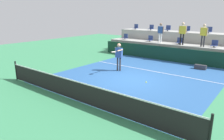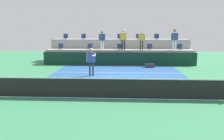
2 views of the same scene
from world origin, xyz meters
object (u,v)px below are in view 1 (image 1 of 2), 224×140
object	(u,v)px
tennis_player	(119,54)
spectator_in_grey	(183,31)
stadium_chair_lower_far_left	(125,37)
stadium_chair_lower_right	(214,44)
stadium_chair_upper_mid_left	(168,29)
spectator_in_white	(204,33)
spectator_leaning_on_rail	(161,31)
stadium_chair_lower_left	(150,39)
stadium_chair_lower_center	(179,41)
stadium_chair_upper_far_left	(136,27)
stadium_chair_upper_left	(151,28)
tennis_ball	(146,82)
equipment_bag	(200,67)
stadium_chair_upper_mid_right	(209,31)
stadium_chair_upper_center	(187,30)

from	to	relation	value
tennis_player	spectator_in_grey	distance (m)	6.20
stadium_chair_lower_far_left	stadium_chair_lower_right	bearing A→B (deg)	0.00
stadium_chair_upper_mid_left	spectator_in_white	distance (m)	4.35
spectator_leaning_on_rail	spectator_in_grey	distance (m)	1.87
stadium_chair_lower_left	spectator_in_grey	bearing A→B (deg)	-7.28
stadium_chair_lower_far_left	spectator_in_white	size ratio (longest dim) A/B	0.31
spectator_leaning_on_rail	stadium_chair_lower_left	bearing A→B (deg)	161.40
stadium_chair_lower_center	stadium_chair_lower_right	xyz separation A→B (m)	(2.67, 0.00, 0.00)
stadium_chair_upper_far_left	spectator_in_white	world-z (taller)	spectator_in_white
stadium_chair_lower_right	stadium_chair_upper_left	world-z (taller)	stadium_chair_upper_left
tennis_ball	equipment_bag	bearing A→B (deg)	86.21
stadium_chair_upper_mid_right	tennis_player	bearing A→B (deg)	-113.42
stadium_chair_lower_center	spectator_in_white	bearing A→B (deg)	-11.30
stadium_chair_upper_mid_left	tennis_ball	distance (m)	11.70
stadium_chair_lower_left	spectator_in_white	size ratio (longest dim) A/B	0.31
stadium_chair_lower_left	tennis_player	distance (m)	6.22
spectator_leaning_on_rail	equipment_bag	bearing A→B (deg)	-26.24
stadium_chair_lower_center	spectator_in_grey	distance (m)	1.00
stadium_chair_upper_mid_left	spectator_in_white	size ratio (longest dim) A/B	0.31
stadium_chair_lower_center	stadium_chair_upper_mid_right	xyz separation A→B (m)	(1.75, 1.80, 0.85)
stadium_chair_upper_far_left	tennis_ball	world-z (taller)	stadium_chair_upper_far_left
spectator_in_white	equipment_bag	world-z (taller)	spectator_in_white
stadium_chair_upper_center	spectator_in_grey	size ratio (longest dim) A/B	0.29
tennis_player	stadium_chair_upper_far_left	bearing A→B (deg)	114.69
stadium_chair_upper_center	spectator_in_grey	bearing A→B (deg)	-80.30
stadium_chair_lower_center	equipment_bag	distance (m)	3.65
stadium_chair_upper_mid_left	stadium_chair_lower_left	bearing A→B (deg)	-115.06
spectator_in_grey	tennis_ball	world-z (taller)	spectator_in_grey
stadium_chair_upper_mid_right	tennis_player	xyz separation A→B (m)	(-3.44, -7.93, -1.18)
tennis_player	stadium_chair_lower_left	bearing A→B (deg)	99.23
equipment_bag	stadium_chair_lower_left	bearing A→B (deg)	155.38
stadium_chair_upper_center	stadium_chair_lower_center	bearing A→B (deg)	-88.38
spectator_leaning_on_rail	stadium_chair_upper_mid_right	bearing A→B (deg)	33.57
spectator_leaning_on_rail	stadium_chair_upper_mid_left	bearing A→B (deg)	97.80
stadium_chair_upper_center	tennis_ball	bearing A→B (deg)	-79.32
stadium_chair_upper_mid_left	spectator_in_grey	xyz separation A→B (m)	(2.16, -2.18, 0.01)
stadium_chair_upper_mid_right	tennis_ball	distance (m)	11.05
stadium_chair_lower_right	stadium_chair_upper_far_left	xyz separation A→B (m)	(-8.00, 1.80, 0.85)
stadium_chair_upper_center	tennis_player	size ratio (longest dim) A/B	0.28
stadium_chair_lower_right	tennis_player	world-z (taller)	tennis_player
equipment_bag	stadium_chair_lower_right	bearing A→B (deg)	85.01
stadium_chair_upper_left	spectator_in_grey	distance (m)	4.46
equipment_bag	stadium_chair_lower_center	bearing A→B (deg)	136.25
stadium_chair_lower_center	spectator_in_grey	size ratio (longest dim) A/B	0.29
stadium_chair_upper_far_left	stadium_chair_upper_mid_right	xyz separation A→B (m)	(7.08, 0.00, 0.00)
spectator_leaning_on_rail	equipment_bag	distance (m)	4.93
stadium_chair_lower_left	tennis_player	world-z (taller)	tennis_player
stadium_chair_lower_left	spectator_in_white	distance (m)	4.69
stadium_chair_lower_left	stadium_chair_upper_far_left	size ratio (longest dim) A/B	1.00
stadium_chair_lower_left	equipment_bag	xyz separation A→B (m)	(5.14, -2.36, -1.31)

